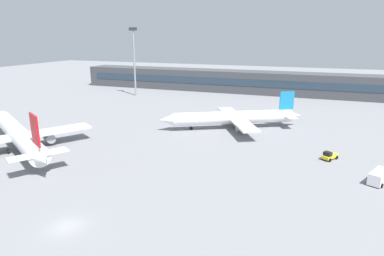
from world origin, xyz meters
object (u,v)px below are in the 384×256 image
airplane_near (18,134)px  airplane_mid (232,118)px  service_van_white (379,177)px  baggage_tug_yellow (329,156)px  floodlight_tower_west (134,57)px

airplane_near → airplane_mid: size_ratio=1.10×
airplane_mid → service_van_white: (31.11, -24.64, -1.76)m
baggage_tug_yellow → floodlight_tower_west: size_ratio=0.14×
airplane_near → service_van_white: size_ratio=6.88×
airplane_near → service_van_white: (70.27, 7.42, -2.14)m
airplane_mid → floodlight_tower_west: bearing=144.2°
airplane_near → baggage_tug_yellow: size_ratio=9.96×
airplane_near → baggage_tug_yellow: airplane_near is taller
service_van_white → baggage_tug_yellow: bearing=130.6°
airplane_mid → baggage_tug_yellow: airplane_mid is taller
airplane_mid → service_van_white: bearing=-38.4°
airplane_near → floodlight_tower_west: 69.00m
airplane_mid → floodlight_tower_west: 61.42m
baggage_tug_yellow → floodlight_tower_west: 89.79m
airplane_mid → floodlight_tower_west: (-48.78, 35.18, 12.45)m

